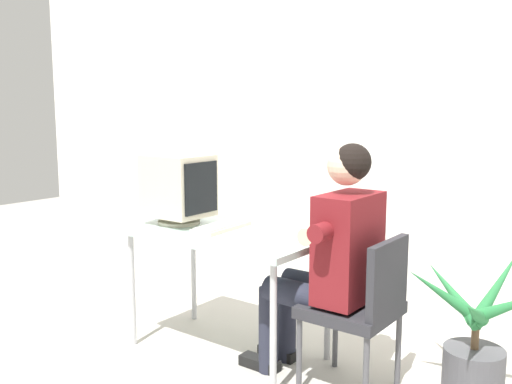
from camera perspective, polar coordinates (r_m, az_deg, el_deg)
name	(u,v)px	position (r m, az deg, el deg)	size (l,w,h in m)	color
ground_plane	(228,351)	(3.59, -2.86, -15.63)	(12.00, 12.00, 0.00)	#B2ADA3
wall_back	(381,102)	(4.30, 12.42, 8.79)	(8.00, 0.10, 3.00)	silver
desk	(227,241)	(3.36, -2.95, -4.90)	(1.19, 0.67, 0.75)	#B7B7BC
crt_monitor	(179,186)	(3.54, -7.74, 0.55)	(0.38, 0.32, 0.43)	beige
keyboard	(222,227)	(3.39, -3.47, -3.49)	(0.18, 0.42, 0.03)	beige
office_chair	(361,303)	(2.98, 10.50, -10.91)	(0.44, 0.44, 0.83)	#4C4C51
person_seated	(330,256)	(3.00, 7.40, -6.33)	(0.73, 0.60, 1.29)	maroon
potted_plant	(474,340)	(3.25, 21.01, -13.68)	(0.76, 0.70, 0.75)	#4C4C51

